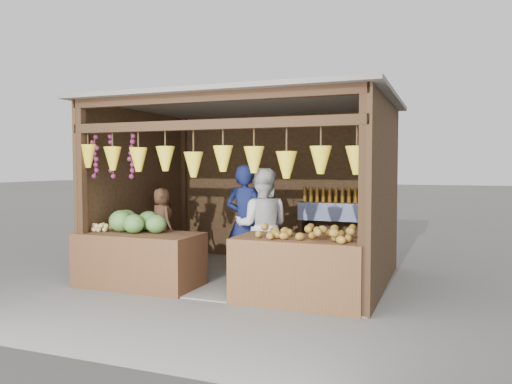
{
  "coord_description": "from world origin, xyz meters",
  "views": [
    {
      "loc": [
        2.81,
        -7.01,
        1.69
      ],
      "look_at": [
        0.14,
        -0.1,
        1.3
      ],
      "focal_mm": 35.0,
      "sensor_mm": 36.0,
      "label": 1
    }
  ],
  "objects_px": {
    "counter_right": "(301,270)",
    "man_standing": "(245,222)",
    "counter_left": "(140,260)",
    "vendor_seated": "(162,220)",
    "woman_standing": "(262,226)"
  },
  "relations": [
    {
      "from": "counter_right",
      "to": "man_standing",
      "type": "distance_m",
      "value": 1.58
    },
    {
      "from": "counter_left",
      "to": "counter_right",
      "type": "height_order",
      "value": "counter_right"
    },
    {
      "from": "man_standing",
      "to": "vendor_seated",
      "type": "relative_size",
      "value": 1.65
    },
    {
      "from": "counter_left",
      "to": "woman_standing",
      "type": "distance_m",
      "value": 1.79
    },
    {
      "from": "man_standing",
      "to": "woman_standing",
      "type": "xyz_separation_m",
      "value": [
        0.36,
        -0.24,
        -0.03
      ]
    },
    {
      "from": "man_standing",
      "to": "counter_left",
      "type": "bearing_deg",
      "value": 42.17
    },
    {
      "from": "counter_right",
      "to": "vendor_seated",
      "type": "height_order",
      "value": "vendor_seated"
    },
    {
      "from": "counter_right",
      "to": "man_standing",
      "type": "bearing_deg",
      "value": 139.36
    },
    {
      "from": "woman_standing",
      "to": "vendor_seated",
      "type": "distance_m",
      "value": 1.91
    },
    {
      "from": "man_standing",
      "to": "vendor_seated",
      "type": "distance_m",
      "value": 1.52
    },
    {
      "from": "counter_left",
      "to": "vendor_seated",
      "type": "xyz_separation_m",
      "value": [
        -0.32,
        1.11,
        0.44
      ]
    },
    {
      "from": "man_standing",
      "to": "vendor_seated",
      "type": "xyz_separation_m",
      "value": [
        -1.52,
        0.11,
        -0.04
      ]
    },
    {
      "from": "counter_left",
      "to": "counter_right",
      "type": "relative_size",
      "value": 1.05
    },
    {
      "from": "counter_left",
      "to": "vendor_seated",
      "type": "relative_size",
      "value": 1.65
    },
    {
      "from": "man_standing",
      "to": "woman_standing",
      "type": "distance_m",
      "value": 0.43
    }
  ]
}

